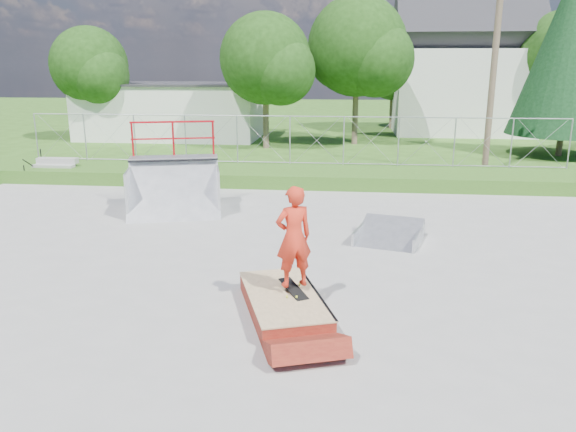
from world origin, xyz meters
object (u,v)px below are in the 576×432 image
Objects in this scene: flat_bank_ramp at (389,234)px; skater at (294,241)px; grind_box at (283,304)px; quarter_pipe at (173,170)px.

skater is (-1.89, -4.09, 1.05)m from flat_bank_ramp.
grind_box is 1.11m from skater.
grind_box is 4.68m from flat_bank_ramp.
quarter_pipe is (-3.83, 6.29, 1.08)m from grind_box.
skater is (0.16, 0.12, 1.09)m from grind_box.
quarter_pipe is at bearing 175.76° from flat_bank_ramp.
quarter_pipe is at bearing 102.72° from grind_box.
quarter_pipe reaches higher than flat_bank_ramp.
skater reaches higher than flat_bank_ramp.
skater is at bearing -99.56° from flat_bank_ramp.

